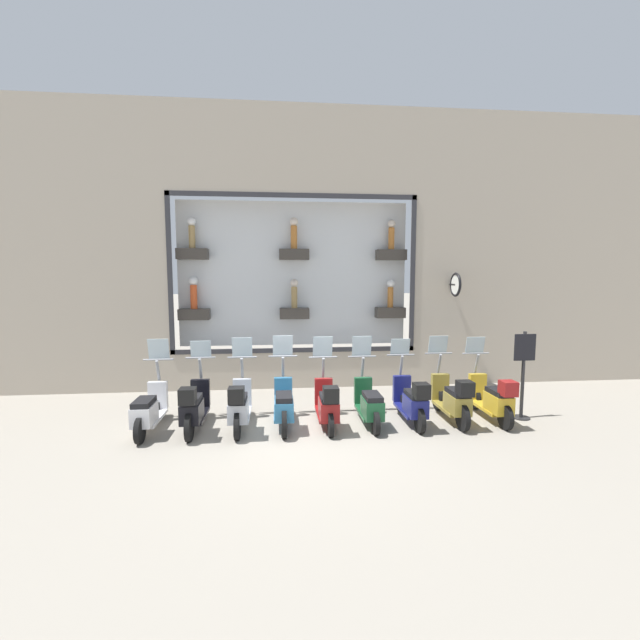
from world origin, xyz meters
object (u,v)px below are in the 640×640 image
Objects in this scene: scooter_teal_5 at (284,405)px; scooter_silver_6 at (239,406)px; scooter_white_8 at (149,410)px; scooter_yellow_0 at (493,399)px; scooter_navy_2 at (412,401)px; scooter_red_4 at (327,404)px; scooter_black_7 at (194,407)px; shop_sign_post at (523,372)px; scooter_green_3 at (369,404)px; scooter_olive_1 at (453,399)px.

scooter_teal_5 is 0.85m from scooter_silver_6.
scooter_yellow_0 is at bearing -90.53° from scooter_white_8.
scooter_navy_2 is 1.00× the size of scooter_teal_5.
scooter_navy_2 is at bearing -89.88° from scooter_red_4.
scooter_yellow_0 is 1.00× the size of scooter_black_7.
scooter_navy_2 is at bearing -91.54° from scooter_teal_5.
shop_sign_post reaches higher than scooter_white_8.
shop_sign_post is (0.10, -2.39, 0.53)m from scooter_navy_2.
scooter_green_3 is at bearing -88.75° from scooter_silver_6.
scooter_olive_1 is 1.00× the size of scooter_navy_2.
scooter_navy_2 is 1.70m from scooter_red_4.
scooter_red_4 is 0.99× the size of scooter_silver_6.
scooter_green_3 reaches higher than scooter_yellow_0.
scooter_black_7 is 1.01× the size of scooter_white_8.
scooter_red_4 is at bearing 91.51° from shop_sign_post.
scooter_green_3 is at bearing -89.08° from scooter_black_7.
scooter_green_3 is at bearing 88.17° from scooter_olive_1.
shop_sign_post is (0.10, -6.64, 0.51)m from scooter_black_7.
scooter_white_8 is at bearing 89.45° from scooter_olive_1.
scooter_teal_5 is at bearing -85.79° from scooter_silver_6.
scooter_white_8 is (0.06, 0.85, -0.05)m from scooter_black_7.
scooter_teal_5 reaches higher than scooter_silver_6.
scooter_red_4 is at bearing 94.39° from scooter_green_3.
scooter_silver_6 reaches higher than scooter_olive_1.
scooter_navy_2 is 1.00× the size of scooter_green_3.
scooter_navy_2 is 2.45m from shop_sign_post.
scooter_red_4 is 0.98× the size of shop_sign_post.
scooter_olive_1 is at bearing -89.75° from scooter_red_4.
scooter_red_4 is 1.00× the size of scooter_white_8.
scooter_white_8 is (0.06, 5.96, -0.05)m from scooter_olive_1.
scooter_silver_6 is 1.70m from scooter_white_8.
shop_sign_post reaches higher than scooter_olive_1.
scooter_teal_5 reaches higher than scooter_red_4.
scooter_red_4 is 4.12m from shop_sign_post.
scooter_red_4 is 3.41m from scooter_white_8.
scooter_olive_1 is at bearing 89.57° from scooter_yellow_0.
shop_sign_post is (0.11, -4.09, 0.54)m from scooter_red_4.
scooter_silver_6 is at bearing 90.02° from scooter_olive_1.
scooter_silver_6 reaches higher than scooter_black_7.
scooter_green_3 reaches higher than scooter_black_7.
scooter_silver_6 is at bearing 90.97° from shop_sign_post.
shop_sign_post reaches higher than scooter_red_4.
scooter_teal_5 is at bearing 89.09° from scooter_yellow_0.
scooter_navy_2 is 1.00× the size of scooter_silver_6.
scooter_black_7 is 0.85m from scooter_white_8.
scooter_red_4 is (-0.07, 0.85, 0.04)m from scooter_green_3.
scooter_navy_2 is 4.26m from scooter_black_7.
scooter_navy_2 is at bearing -90.72° from scooter_white_8.
scooter_white_8 reaches higher than scooter_navy_2.
scooter_white_8 is (0.06, 5.11, -0.04)m from scooter_navy_2.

